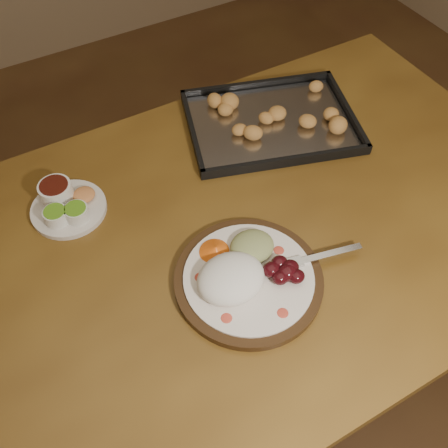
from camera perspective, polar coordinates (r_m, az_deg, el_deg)
ground at (r=1.75m, az=2.68°, el=-13.70°), size 4.00×4.00×0.00m
dining_table at (r=1.14m, az=0.83°, el=-3.75°), size 1.50×0.91×0.75m
dinner_plate at (r=0.98m, az=2.48°, el=-5.84°), size 0.38×0.29×0.07m
condiment_saucer at (r=1.14m, az=-17.67°, el=2.18°), size 0.16×0.16×0.06m
baking_tray at (r=1.29m, az=5.35°, el=11.64°), size 0.49×0.42×0.04m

